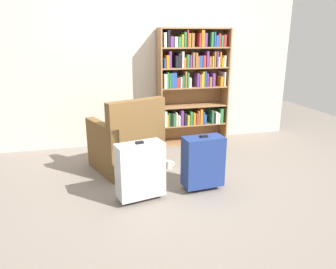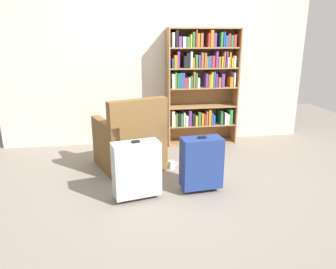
{
  "view_description": "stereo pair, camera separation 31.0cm",
  "coord_description": "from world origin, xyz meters",
  "px_view_note": "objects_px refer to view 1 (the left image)",
  "views": [
    {
      "loc": [
        -0.91,
        -3.0,
        1.57
      ],
      "look_at": [
        -0.08,
        0.23,
        0.55
      ],
      "focal_mm": 34.39,
      "sensor_mm": 36.0,
      "label": 1
    },
    {
      "loc": [
        -0.6,
        -3.06,
        1.57
      ],
      "look_at": [
        -0.08,
        0.23,
        0.55
      ],
      "focal_mm": 34.39,
      "sensor_mm": 36.0,
      "label": 2
    }
  ],
  "objects_px": {
    "suitcase_silver": "(140,170)",
    "suitcase_navy_blue": "(203,161)",
    "armchair": "(127,144)",
    "bookshelf": "(192,81)",
    "mug": "(169,164)"
  },
  "relations": [
    {
      "from": "suitcase_navy_blue",
      "to": "armchair",
      "type": "bearing_deg",
      "value": 132.91
    },
    {
      "from": "bookshelf",
      "to": "suitcase_silver",
      "type": "bearing_deg",
      "value": -122.85
    },
    {
      "from": "bookshelf",
      "to": "suitcase_silver",
      "type": "distance_m",
      "value": 2.06
    },
    {
      "from": "mug",
      "to": "suitcase_silver",
      "type": "distance_m",
      "value": 0.9
    },
    {
      "from": "bookshelf",
      "to": "suitcase_navy_blue",
      "type": "distance_m",
      "value": 1.74
    },
    {
      "from": "suitcase_silver",
      "to": "mug",
      "type": "bearing_deg",
      "value": 56.41
    },
    {
      "from": "mug",
      "to": "armchair",
      "type": "bearing_deg",
      "value": 166.93
    },
    {
      "from": "bookshelf",
      "to": "suitcase_navy_blue",
      "type": "bearing_deg",
      "value": -103.91
    },
    {
      "from": "armchair",
      "to": "bookshelf",
      "type": "bearing_deg",
      "value": 37.16
    },
    {
      "from": "armchair",
      "to": "suitcase_navy_blue",
      "type": "distance_m",
      "value": 1.03
    },
    {
      "from": "suitcase_silver",
      "to": "suitcase_navy_blue",
      "type": "height_order",
      "value": "suitcase_silver"
    },
    {
      "from": "suitcase_silver",
      "to": "suitcase_navy_blue",
      "type": "distance_m",
      "value": 0.68
    },
    {
      "from": "armchair",
      "to": "suitcase_navy_blue",
      "type": "xyz_separation_m",
      "value": [
        0.7,
        -0.75,
        -0.0
      ]
    },
    {
      "from": "armchair",
      "to": "suitcase_silver",
      "type": "bearing_deg",
      "value": -88.39
    },
    {
      "from": "armchair",
      "to": "suitcase_silver",
      "type": "relative_size",
      "value": 1.47
    }
  ]
}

